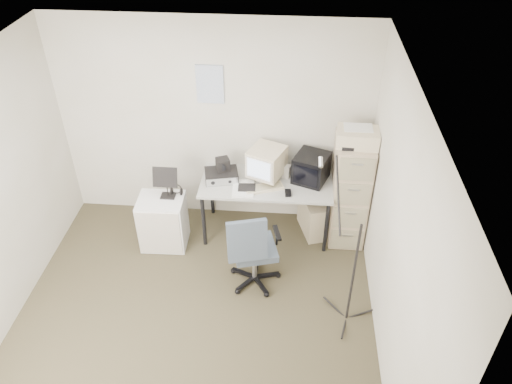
# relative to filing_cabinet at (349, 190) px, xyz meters

# --- Properties ---
(floor) EXTENTS (3.60, 3.60, 0.01)m
(floor) POSITION_rel_filing_cabinet_xyz_m (-1.58, -1.48, -0.66)
(floor) COLOR #433D28
(floor) RESTS_ON ground
(ceiling) EXTENTS (3.60, 3.60, 0.01)m
(ceiling) POSITION_rel_filing_cabinet_xyz_m (-1.58, -1.48, 1.85)
(ceiling) COLOR white
(ceiling) RESTS_ON ground
(wall_back) EXTENTS (3.60, 0.02, 2.50)m
(wall_back) POSITION_rel_filing_cabinet_xyz_m (-1.58, 0.32, 0.60)
(wall_back) COLOR silver
(wall_back) RESTS_ON ground
(wall_right) EXTENTS (0.02, 3.60, 2.50)m
(wall_right) POSITION_rel_filing_cabinet_xyz_m (0.22, -1.48, 0.60)
(wall_right) COLOR silver
(wall_right) RESTS_ON ground
(wall_calendar) EXTENTS (0.30, 0.02, 0.44)m
(wall_calendar) POSITION_rel_filing_cabinet_xyz_m (-1.60, 0.31, 1.10)
(wall_calendar) COLOR white
(wall_calendar) RESTS_ON wall_back
(filing_cabinet) EXTENTS (0.40, 0.60, 1.30)m
(filing_cabinet) POSITION_rel_filing_cabinet_xyz_m (0.00, 0.00, 0.00)
(filing_cabinet) COLOR tan
(filing_cabinet) RESTS_ON floor
(printer) EXTENTS (0.46, 0.33, 0.17)m
(printer) POSITION_rel_filing_cabinet_xyz_m (0.00, -0.07, 0.73)
(printer) COLOR beige
(printer) RESTS_ON filing_cabinet
(desk) EXTENTS (1.50, 0.70, 0.73)m
(desk) POSITION_rel_filing_cabinet_xyz_m (-0.95, -0.03, -0.29)
(desk) COLOR #A8A797
(desk) RESTS_ON floor
(crt_monitor) EXTENTS (0.47, 0.48, 0.39)m
(crt_monitor) POSITION_rel_filing_cabinet_xyz_m (-0.96, 0.04, 0.28)
(crt_monitor) COLOR beige
(crt_monitor) RESTS_ON desk
(crt_tv) EXTENTS (0.46, 0.47, 0.32)m
(crt_tv) POSITION_rel_filing_cabinet_xyz_m (-0.45, 0.06, 0.24)
(crt_tv) COLOR black
(crt_tv) RESTS_ON desk
(desk_speaker) EXTENTS (0.10, 0.10, 0.16)m
(desk_speaker) POSITION_rel_filing_cabinet_xyz_m (-0.73, 0.08, 0.16)
(desk_speaker) COLOR beige
(desk_speaker) RESTS_ON desk
(keyboard) EXTENTS (0.46, 0.30, 0.02)m
(keyboard) POSITION_rel_filing_cabinet_xyz_m (-0.97, -0.17, 0.09)
(keyboard) COLOR beige
(keyboard) RESTS_ON desk
(mouse) EXTENTS (0.08, 0.12, 0.03)m
(mouse) POSITION_rel_filing_cabinet_xyz_m (-0.70, -0.24, 0.10)
(mouse) COLOR black
(mouse) RESTS_ON desk
(radio_receiver) EXTENTS (0.42, 0.34, 0.11)m
(radio_receiver) POSITION_rel_filing_cabinet_xyz_m (-1.47, -0.02, 0.13)
(radio_receiver) COLOR black
(radio_receiver) RESTS_ON desk
(radio_speaker) EXTENTS (0.18, 0.18, 0.14)m
(radio_speaker) POSITION_rel_filing_cabinet_xyz_m (-1.45, 0.03, 0.26)
(radio_speaker) COLOR black
(radio_speaker) RESTS_ON radio_receiver
(papers) EXTENTS (0.25, 0.34, 0.02)m
(papers) POSITION_rel_filing_cabinet_xyz_m (-1.20, -0.19, 0.09)
(papers) COLOR white
(papers) RESTS_ON desk
(pc_tower) EXTENTS (0.36, 0.54, 0.46)m
(pc_tower) POSITION_rel_filing_cabinet_xyz_m (-0.39, 0.02, -0.42)
(pc_tower) COLOR beige
(pc_tower) RESTS_ON floor
(office_chair) EXTENTS (0.69, 0.69, 0.98)m
(office_chair) POSITION_rel_filing_cabinet_xyz_m (-1.02, -0.87, -0.16)
(office_chair) COLOR #4F5C6B
(office_chair) RESTS_ON floor
(side_cart) EXTENTS (0.53, 0.43, 0.64)m
(side_cart) POSITION_rel_filing_cabinet_xyz_m (-2.12, -0.34, -0.33)
(side_cart) COLOR white
(side_cart) RESTS_ON floor
(music_stand) EXTENTS (0.31, 0.23, 0.40)m
(music_stand) POSITION_rel_filing_cabinet_xyz_m (-2.05, -0.27, 0.19)
(music_stand) COLOR black
(music_stand) RESTS_ON side_cart
(headphones) EXTENTS (0.18, 0.18, 0.03)m
(headphones) POSITION_rel_filing_cabinet_xyz_m (-1.96, -0.22, 0.03)
(headphones) COLOR black
(headphones) RESTS_ON side_cart
(mic_stand) EXTENTS (0.03, 0.03, 1.61)m
(mic_stand) POSITION_rel_filing_cabinet_xyz_m (-0.05, -1.31, 0.15)
(mic_stand) COLOR black
(mic_stand) RESTS_ON floor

